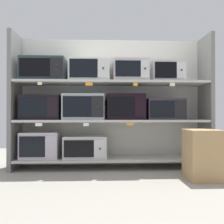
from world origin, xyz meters
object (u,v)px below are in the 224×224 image
microwave_3 (84,107)px  shipping_carton (203,154)px  microwave_5 (165,109)px  microwave_9 (167,72)px  microwave_4 (125,107)px  microwave_8 (130,71)px  microwave_0 (41,145)px  microwave_2 (41,108)px  microwave_7 (89,71)px  microwave_6 (44,70)px  microwave_1 (86,147)px

microwave_3 → shipping_carton: microwave_3 is taller
microwave_5 → microwave_9: size_ratio=1.15×
shipping_carton → microwave_4: bearing=140.7°
microwave_8 → microwave_9: microwave_8 is taller
microwave_0 → microwave_4: (1.11, 0.00, 0.50)m
shipping_carton → microwave_9: bearing=109.4°
microwave_8 → shipping_carton: 1.39m
microwave_0 → microwave_2: bearing=-0.1°
microwave_3 → microwave_7: size_ratio=1.03×
microwave_4 → microwave_6: size_ratio=0.87×
microwave_0 → microwave_1: 0.58m
microwave_2 → microwave_7: 0.79m
microwave_0 → microwave_7: (0.63, -0.00, 0.97)m
microwave_4 → microwave_8: microwave_8 is taller
shipping_carton → microwave_2: bearing=161.3°
microwave_8 → microwave_0: bearing=-180.0°
microwave_3 → shipping_carton: 1.56m
microwave_0 → microwave_6: size_ratio=0.86×
microwave_2 → microwave_7: microwave_7 is taller
microwave_1 → microwave_6: (-0.54, -0.00, 1.01)m
microwave_3 → microwave_6: (-0.52, 0.00, 0.48)m
microwave_2 → microwave_8: microwave_8 is taller
microwave_5 → microwave_7: microwave_7 is taller
microwave_1 → microwave_9: bearing=-0.0°
microwave_4 → shipping_carton: 1.14m
microwave_2 → microwave_3: (0.55, -0.00, 0.01)m
microwave_2 → microwave_3: microwave_3 is taller
microwave_0 → microwave_5: size_ratio=0.99×
microwave_1 → microwave_4: 0.74m
microwave_5 → microwave_9: (0.03, -0.00, 0.50)m
microwave_6 → microwave_7: size_ratio=1.09×
microwave_5 → microwave_7: size_ratio=0.94×
microwave_3 → microwave_7: 0.48m
microwave_2 → microwave_4: bearing=0.0°
microwave_1 → microwave_5: 1.16m
microwave_2 → shipping_carton: bearing=-18.7°
microwave_3 → microwave_9: bearing=0.0°
microwave_1 → microwave_8: (0.59, 0.00, 1.00)m
microwave_4 → microwave_5: 0.52m
microwave_0 → microwave_8: 1.52m
microwave_0 → microwave_8: (1.17, 0.00, 0.97)m
microwave_2 → microwave_6: bearing=0.0°
microwave_5 → microwave_6: (-1.59, 0.00, 0.51)m
microwave_3 → microwave_5: bearing=0.0°
microwave_7 → microwave_4: bearing=0.0°
microwave_3 → microwave_6: microwave_6 is taller
microwave_4 → microwave_9: microwave_9 is taller
microwave_1 → microwave_6: size_ratio=0.99×
microwave_5 → microwave_8: bearing=180.0°
microwave_0 → microwave_2: microwave_2 is taller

